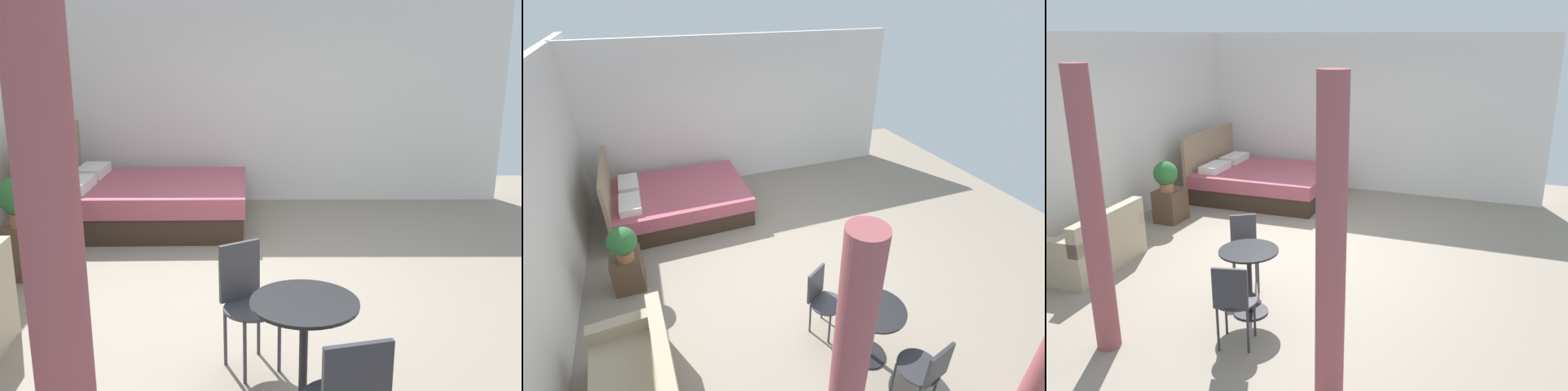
% 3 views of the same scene
% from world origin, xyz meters
% --- Properties ---
extents(ground_plane, '(9.18, 9.20, 0.02)m').
position_xyz_m(ground_plane, '(0.00, 0.00, -0.01)').
color(ground_plane, gray).
extents(wall_right, '(0.12, 6.20, 2.85)m').
position_xyz_m(wall_right, '(3.09, 0.00, 1.42)').
color(wall_right, silver).
rests_on(wall_right, ground).
extents(bed, '(1.79, 2.30, 1.16)m').
position_xyz_m(bed, '(1.92, 1.59, 0.29)').
color(bed, '#38281E').
rests_on(bed, ground).
extents(nightstand, '(0.45, 0.38, 0.51)m').
position_xyz_m(nightstand, '(0.30, 2.42, 0.25)').
color(nightstand, brown).
rests_on(nightstand, ground).
extents(potted_plant, '(0.36, 0.36, 0.47)m').
position_xyz_m(potted_plant, '(0.20, 2.39, 0.77)').
color(potted_plant, '#935B3D').
rests_on(potted_plant, nightstand).
extents(balcony_table, '(0.61, 0.61, 0.71)m').
position_xyz_m(balcony_table, '(-1.83, -0.02, 0.50)').
color(balcony_table, black).
rests_on(balcony_table, ground).
extents(cafe_chair_near_couch, '(0.51, 0.51, 0.84)m').
position_xyz_m(cafe_chair_near_couch, '(-1.27, 0.32, 0.50)').
color(cafe_chair_near_couch, '#3F3F44').
rests_on(cafe_chair_near_couch, ground).
extents(curtain_right, '(0.22, 0.22, 2.59)m').
position_xyz_m(curtain_right, '(-2.84, 0.96, 1.30)').
color(curtain_right, '#994C51').
rests_on(curtain_right, ground).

